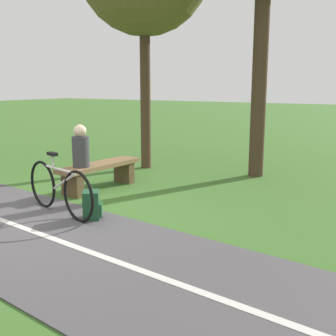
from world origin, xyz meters
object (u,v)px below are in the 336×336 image
object	(u,v)px
backpack	(92,206)
person_seated	(81,148)
bicycle	(59,189)
bench	(100,171)

from	to	relation	value
backpack	person_seated	bearing A→B (deg)	-131.50
person_seated	bicycle	size ratio (longest dim) A/B	0.43
person_seated	bicycle	xyz separation A→B (m)	(1.07, 0.56, -0.44)
person_seated	bicycle	world-z (taller)	person_seated
bench	backpack	xyz separation A→B (m)	(1.45, 1.10, -0.13)
bench	backpack	size ratio (longest dim) A/B	4.28
bicycle	person_seated	bearing A→B (deg)	131.30
bench	person_seated	size ratio (longest dim) A/B	2.41
person_seated	backpack	distance (m)	1.64
bench	bicycle	distance (m)	1.60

